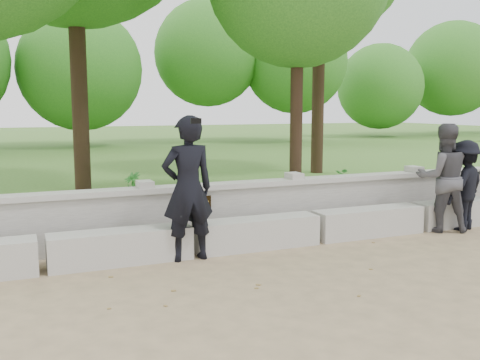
% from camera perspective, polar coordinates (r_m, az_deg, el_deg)
% --- Properties ---
extents(ground, '(80.00, 80.00, 0.00)m').
position_cam_1_polar(ground, '(5.99, 0.63, -12.60)').
color(ground, tan).
rests_on(ground, ground).
extents(lawn, '(40.00, 22.00, 0.25)m').
position_cam_1_polar(lawn, '(19.38, -16.07, 1.73)').
color(lawn, '#3A6123').
rests_on(lawn, ground).
extents(concrete_bench, '(11.90, 0.45, 0.45)m').
position_cam_1_polar(concrete_bench, '(7.62, -5.09, -6.35)').
color(concrete_bench, beige).
rests_on(concrete_bench, ground).
extents(parapet_wall, '(12.50, 0.35, 0.90)m').
position_cam_1_polar(parapet_wall, '(8.22, -6.60, -3.61)').
color(parapet_wall, '#B6B4AC').
rests_on(parapet_wall, ground).
extents(man_main, '(0.74, 0.66, 1.98)m').
position_cam_1_polar(man_main, '(7.26, -5.60, -0.92)').
color(man_main, black).
rests_on(man_main, ground).
extents(visitor_left, '(1.08, 0.99, 1.81)m').
position_cam_1_polar(visitor_left, '(9.56, 20.82, 0.23)').
color(visitor_left, '#444349').
rests_on(visitor_left, ground).
extents(visitor_mid, '(1.13, 0.89, 1.53)m').
position_cam_1_polar(visitor_mid, '(9.82, 22.80, -0.52)').
color(visitor_mid, black).
rests_on(visitor_mid, ground).
extents(shrub_a, '(0.31, 0.34, 0.54)m').
position_cam_1_polar(shrub_a, '(8.65, -15.51, -2.90)').
color(shrub_a, '#2B7427').
rests_on(shrub_a, lawn).
extents(shrub_b, '(0.37, 0.38, 0.54)m').
position_cam_1_polar(shrub_b, '(8.71, -13.05, -2.76)').
color(shrub_b, '#2B7427').
rests_on(shrub_b, lawn).
extents(shrub_c, '(0.63, 0.57, 0.64)m').
position_cam_1_polar(shrub_c, '(10.39, 11.78, -0.74)').
color(shrub_c, '#2B7427').
rests_on(shrub_c, lawn).
extents(shrub_d, '(0.44, 0.45, 0.62)m').
position_cam_1_polar(shrub_d, '(10.27, -11.40, -0.88)').
color(shrub_d, '#2B7427').
rests_on(shrub_d, lawn).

